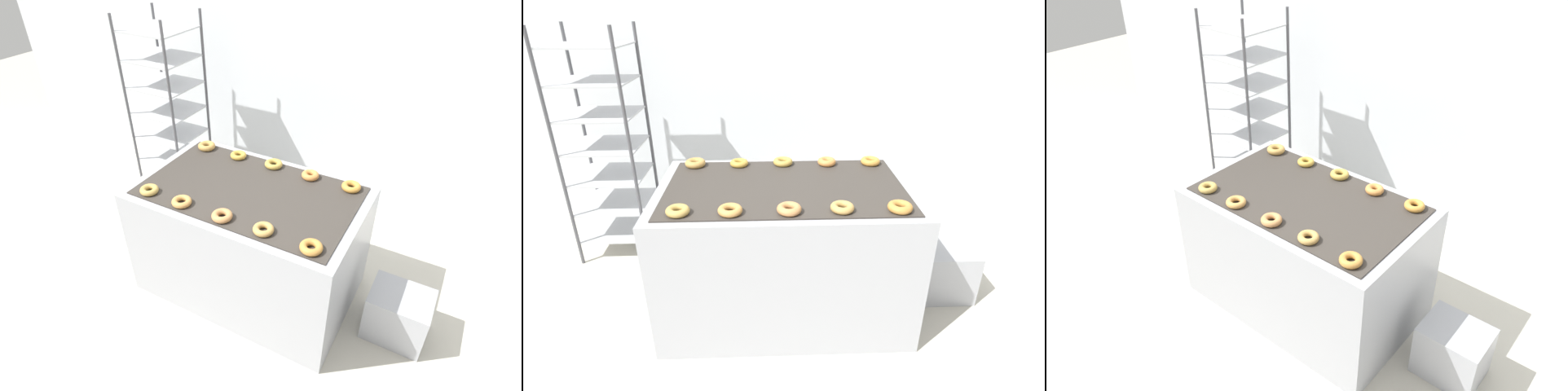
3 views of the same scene
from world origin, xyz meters
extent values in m
plane|color=beige|center=(0.00, 0.00, 0.00)|extent=(14.00, 14.00, 0.00)
cube|color=silver|center=(0.00, 2.12, 1.40)|extent=(8.00, 0.05, 2.80)
cube|color=#A8AAB2|center=(0.00, 0.70, 0.42)|extent=(1.47, 0.91, 0.84)
cube|color=#38332D|center=(0.00, 0.70, 0.85)|extent=(1.35, 0.80, 0.01)
cube|color=#262628|center=(0.40, 0.29, 0.59)|extent=(0.12, 0.07, 0.10)
cylinder|color=#4C4C51|center=(-1.52, 1.22, 0.84)|extent=(0.02, 0.02, 1.68)
cylinder|color=#4C4C51|center=(-1.02, 1.22, 0.84)|extent=(0.02, 0.02, 1.68)
cylinder|color=#4C4C51|center=(-1.52, 1.70, 0.84)|extent=(0.02, 0.02, 1.68)
cylinder|color=#4C4C51|center=(-1.02, 1.70, 0.84)|extent=(0.02, 0.02, 1.68)
cube|color=#B7BABF|center=(-1.27, 1.46, 0.17)|extent=(0.50, 0.48, 0.01)
cube|color=#B7BABF|center=(-1.27, 1.46, 0.40)|extent=(0.50, 0.48, 0.01)
cube|color=#B7BABF|center=(-1.27, 1.46, 0.63)|extent=(0.50, 0.48, 0.01)
cube|color=#B7BABF|center=(-1.27, 1.46, 0.86)|extent=(0.50, 0.48, 0.01)
cube|color=#B7BABF|center=(-1.27, 1.46, 1.09)|extent=(0.50, 0.48, 0.01)
cube|color=#B7BABF|center=(-1.27, 1.46, 1.32)|extent=(0.50, 0.48, 0.01)
cube|color=#B7BABF|center=(-1.27, 1.46, 1.55)|extent=(0.50, 0.48, 0.01)
cube|color=#A8AAB2|center=(1.05, 0.77, 0.18)|extent=(0.38, 0.31, 0.35)
torus|color=tan|center=(-0.55, 0.38, 0.87)|extent=(0.12, 0.12, 0.04)
torus|color=#C88D48|center=(-0.29, 0.37, 0.87)|extent=(0.12, 0.12, 0.04)
torus|color=#C3844C|center=(0.01, 0.37, 0.87)|extent=(0.12, 0.12, 0.04)
torus|color=tan|center=(0.27, 0.38, 0.87)|extent=(0.12, 0.12, 0.04)
torus|color=#C28439|center=(0.57, 0.37, 0.87)|extent=(0.13, 0.13, 0.04)
torus|color=#BA8C45|center=(-0.56, 1.03, 0.87)|extent=(0.13, 0.13, 0.04)
torus|color=gold|center=(-0.28, 1.03, 0.87)|extent=(0.12, 0.12, 0.04)
torus|color=#BB9640|center=(0.00, 1.04, 0.87)|extent=(0.13, 0.13, 0.04)
torus|color=#D08641|center=(0.28, 1.03, 0.87)|extent=(0.12, 0.12, 0.04)
torus|color=gold|center=(0.57, 1.03, 0.87)|extent=(0.12, 0.12, 0.04)
camera|label=1|loc=(1.10, -1.15, 2.32)|focal=28.00mm
camera|label=2|loc=(-0.09, -1.42, 1.80)|focal=28.00mm
camera|label=3|loc=(1.68, -1.33, 2.56)|focal=35.00mm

